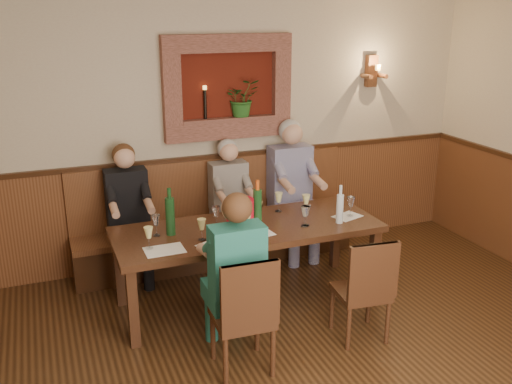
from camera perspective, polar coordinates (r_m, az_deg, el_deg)
room_shell at (r=3.21m, az=10.74°, el=4.22°), size 6.04×6.04×2.82m
wainscoting at (r=3.74m, az=9.54°, el=-15.53°), size 6.02×6.02×1.15m
wall_niche at (r=5.96m, az=-2.42°, el=10.01°), size 1.36×0.30×1.06m
wall_sconce at (r=6.65m, az=11.54°, el=11.70°), size 0.25×0.20×0.35m
dining_table at (r=5.18m, az=-0.83°, el=-4.23°), size 2.40×0.90×0.75m
bench at (r=6.14m, az=-3.91°, el=-4.11°), size 3.00×0.45×1.11m
chair_near_left at (r=4.42m, az=-1.32°, el=-14.26°), size 0.44×0.44×0.96m
chair_near_right at (r=4.88m, az=10.41°, el=-11.40°), size 0.44×0.44×0.91m
person_bench_left at (r=5.76m, az=-12.47°, el=-3.40°), size 0.40×0.50×1.39m
person_bench_mid at (r=6.00m, az=-2.48°, el=-2.29°), size 0.39×0.47×1.35m
person_bench_right at (r=6.22m, az=3.70°, el=-0.86°), size 0.45×0.56×1.50m
person_chair_front at (r=4.43m, az=-2.24°, el=-9.77°), size 0.40×0.49×1.39m
spittoon_bucket at (r=5.05m, az=-1.60°, el=-2.23°), size 0.25×0.25×0.28m
wine_bottle_green_a at (r=5.11m, az=0.15°, el=-1.49°), size 0.09×0.09×0.43m
wine_bottle_green_b at (r=4.96m, az=-8.58°, el=-2.33°), size 0.10×0.10×0.42m
water_bottle at (r=5.24m, az=8.38°, el=-1.57°), size 0.08×0.08×0.36m
tasting_sheet_a at (r=4.72m, az=-9.14°, el=-5.75°), size 0.32×0.23×0.00m
tasting_sheet_b at (r=4.98m, az=0.01°, el=-4.19°), size 0.32×0.25×0.00m
tasting_sheet_c at (r=5.46m, az=9.12°, el=-2.41°), size 0.30×0.26×0.00m
tasting_sheet_d at (r=4.78m, az=-4.37°, el=-5.25°), size 0.30×0.26×0.00m
wine_glass_0 at (r=4.73m, az=-10.67°, el=-4.55°), size 0.08×0.08×0.19m
wine_glass_1 at (r=4.99m, az=-9.95°, el=-3.31°), size 0.08×0.08×0.19m
wine_glass_2 at (r=4.84m, az=-5.44°, el=-3.77°), size 0.08×0.08×0.19m
wine_glass_3 at (r=5.13m, az=-4.00°, el=-2.45°), size 0.08×0.08×0.19m
wine_glass_4 at (r=4.96m, az=-0.87°, el=-3.12°), size 0.08×0.08×0.19m
wine_glass_5 at (r=5.24m, az=0.26°, el=-1.94°), size 0.08×0.08×0.19m
wine_glass_6 at (r=5.16m, az=5.05°, el=-2.37°), size 0.08×0.08×0.19m
wine_glass_7 at (r=5.44m, az=5.02°, el=-1.24°), size 0.08×0.08×0.19m
wine_glass_8 at (r=5.44m, az=9.43°, el=-1.44°), size 0.08×0.08×0.19m
wine_glass_9 at (r=4.78m, az=-1.80°, el=-3.97°), size 0.08×0.08×0.19m
wine_glass_10 at (r=5.13m, az=4.89°, el=-2.45°), size 0.08×0.08×0.19m
wine_glass_11 at (r=5.49m, az=2.28°, el=-1.02°), size 0.08×0.08×0.19m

